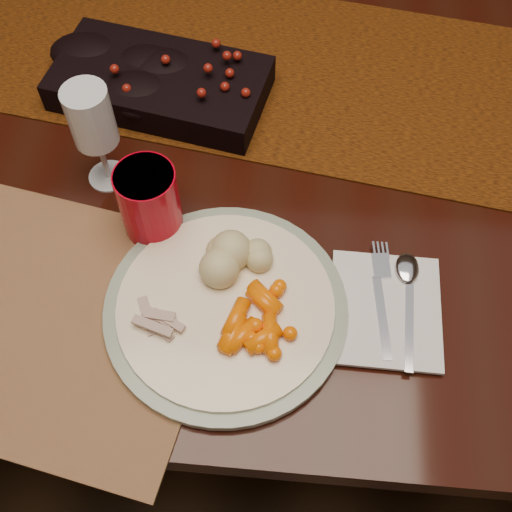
# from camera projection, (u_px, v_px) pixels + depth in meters

# --- Properties ---
(floor) EXTENTS (5.00, 5.00, 0.00)m
(floor) POSITION_uv_depth(u_px,v_px,m) (268.00, 335.00, 1.60)
(floor) COLOR black
(floor) RESTS_ON ground
(dining_table) EXTENTS (1.80, 1.00, 0.75)m
(dining_table) POSITION_uv_depth(u_px,v_px,m) (271.00, 257.00, 1.28)
(dining_table) COLOR black
(dining_table) RESTS_ON floor
(table_runner) EXTENTS (1.90, 0.67, 0.00)m
(table_runner) POSITION_uv_depth(u_px,v_px,m) (251.00, 65.00, 1.02)
(table_runner) COLOR #2F1B05
(table_runner) RESTS_ON dining_table
(centerpiece) EXTENTS (0.34, 0.22, 0.06)m
(centerpiece) POSITION_uv_depth(u_px,v_px,m) (160.00, 80.00, 0.96)
(centerpiece) COLOR black
(centerpiece) RESTS_ON table_runner
(placemat_main) EXTENTS (0.52, 0.42, 0.00)m
(placemat_main) POSITION_uv_depth(u_px,v_px,m) (26.00, 312.00, 0.79)
(placemat_main) COLOR brown
(placemat_main) RESTS_ON dining_table
(dinner_plate) EXTENTS (0.35, 0.35, 0.02)m
(dinner_plate) POSITION_uv_depth(u_px,v_px,m) (226.00, 308.00, 0.79)
(dinner_plate) COLOR #FBE6C1
(dinner_plate) RESTS_ON placemat_main
(baby_carrots) EXTENTS (0.13, 0.12, 0.02)m
(baby_carrots) POSITION_uv_depth(u_px,v_px,m) (268.00, 316.00, 0.76)
(baby_carrots) COLOR #F86400
(baby_carrots) RESTS_ON dinner_plate
(mashed_potatoes) EXTENTS (0.10, 0.10, 0.05)m
(mashed_potatoes) POSITION_uv_depth(u_px,v_px,m) (241.00, 260.00, 0.79)
(mashed_potatoes) COLOR #E3D186
(mashed_potatoes) RESTS_ON dinner_plate
(turkey_shreds) EXTENTS (0.08, 0.07, 0.01)m
(turkey_shreds) POSITION_uv_depth(u_px,v_px,m) (159.00, 319.00, 0.76)
(turkey_shreds) COLOR #BA9F96
(turkey_shreds) RESTS_ON dinner_plate
(napkin) EXTENTS (0.14, 0.16, 0.01)m
(napkin) POSITION_uv_depth(u_px,v_px,m) (386.00, 309.00, 0.79)
(napkin) COLOR silver
(napkin) RESTS_ON placemat_main
(fork) EXTENTS (0.04, 0.15, 0.00)m
(fork) POSITION_uv_depth(u_px,v_px,m) (382.00, 304.00, 0.79)
(fork) COLOR silver
(fork) RESTS_ON napkin
(spoon) EXTENTS (0.04, 0.15, 0.00)m
(spoon) POSITION_uv_depth(u_px,v_px,m) (408.00, 307.00, 0.79)
(spoon) COLOR #B5B6C5
(spoon) RESTS_ON napkin
(red_cup) EXTENTS (0.10, 0.10, 0.11)m
(red_cup) POSITION_uv_depth(u_px,v_px,m) (149.00, 202.00, 0.81)
(red_cup) COLOR #A90011
(red_cup) RESTS_ON placemat_main
(wine_glass) EXTENTS (0.07, 0.07, 0.16)m
(wine_glass) POSITION_uv_depth(u_px,v_px,m) (97.00, 138.00, 0.84)
(wine_glass) COLOR silver
(wine_glass) RESTS_ON dining_table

